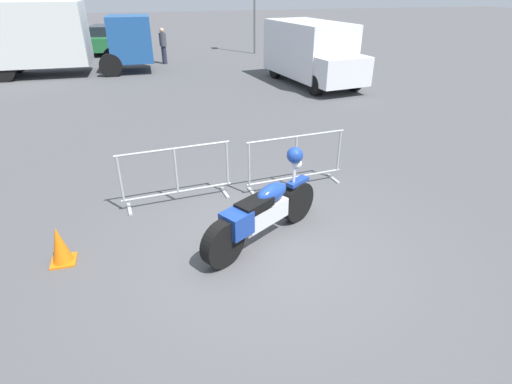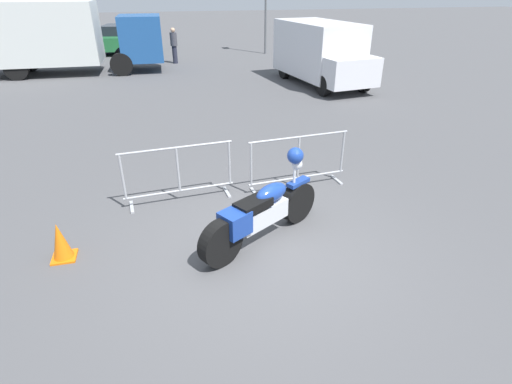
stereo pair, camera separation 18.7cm
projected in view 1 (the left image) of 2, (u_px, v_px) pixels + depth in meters
ground_plane at (271, 251)px, 6.06m from camera, size 120.00×120.00×0.00m
motorcycle at (263, 211)px, 6.10m from camera, size 2.15×1.41×1.35m
crowd_barrier_near at (176, 175)px, 7.20m from camera, size 2.02×0.60×1.07m
crowd_barrier_far at (296, 161)px, 7.75m from camera, size 2.02×0.60×1.07m
box_truck at (47, 36)px, 16.97m from camera, size 7.75×2.43×2.98m
delivery_van at (311, 51)px, 15.73m from camera, size 2.62×5.22×2.31m
parked_car_tan at (2, 43)px, 21.79m from camera, size 2.42×4.52×1.46m
parked_car_blue at (57, 42)px, 22.53m from camera, size 2.26×4.22×1.36m
parked_car_green at (108, 39)px, 23.29m from camera, size 2.46×4.61×1.49m
pedestrian at (163, 45)px, 19.79m from camera, size 0.47×0.47×1.69m
planter_island at (310, 52)px, 22.08m from camera, size 3.59×3.59×1.07m
traffic_cone at (60, 245)px, 5.70m from camera, size 0.34×0.34×0.59m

